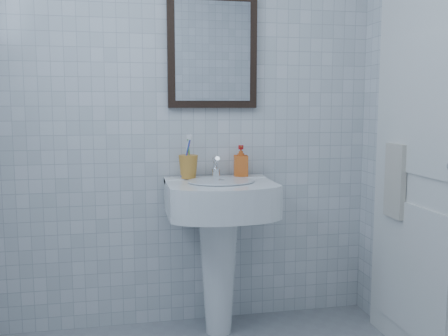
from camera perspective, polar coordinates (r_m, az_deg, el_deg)
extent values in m
cube|color=silver|center=(2.81, -4.92, 7.06)|extent=(2.20, 0.02, 2.50)
cone|color=white|center=(2.80, -0.63, -11.64)|extent=(0.22, 0.22, 0.70)
cube|color=white|center=(2.64, -0.44, -3.42)|extent=(0.56, 0.40, 0.17)
cube|color=white|center=(2.78, -1.05, -1.32)|extent=(0.56, 0.10, 0.03)
cylinder|color=white|center=(2.60, -0.32, -1.49)|extent=(0.35, 0.35, 0.01)
cylinder|color=silver|center=(2.75, -0.96, -0.57)|extent=(0.05, 0.05, 0.05)
cylinder|color=silver|center=(2.73, -0.90, 0.61)|extent=(0.03, 0.10, 0.08)
cylinder|color=silver|center=(2.77, -1.03, 0.29)|extent=(0.03, 0.05, 0.09)
imported|color=#DE5215|center=(2.80, 1.94, 0.83)|extent=(0.09, 0.09, 0.17)
cube|color=black|center=(2.83, -1.32, 13.16)|extent=(0.50, 0.04, 0.62)
cube|color=silver|center=(2.82, -1.26, 13.20)|extent=(0.42, 0.00, 0.54)
cube|color=white|center=(2.57, 21.63, 0.99)|extent=(0.04, 0.80, 2.00)
torus|color=silver|center=(2.69, 19.49, 2.41)|extent=(0.01, 0.18, 0.18)
cube|color=beige|center=(2.70, 18.96, -1.40)|extent=(0.03, 0.16, 0.38)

